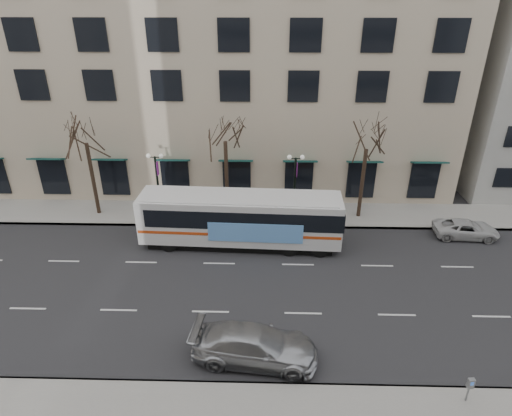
{
  "coord_description": "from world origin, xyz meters",
  "views": [
    {
      "loc": [
        2.93,
        -20.28,
        15.42
      ],
      "look_at": [
        2.35,
        2.27,
        4.0
      ],
      "focal_mm": 30.0,
      "sensor_mm": 36.0,
      "label": 1
    }
  ],
  "objects_px": {
    "silver_car": "(255,345)",
    "white_pickup": "(466,229)",
    "tree_far_right": "(368,136)",
    "lamp_post_right": "(295,185)",
    "city_bus": "(242,218)",
    "pay_station": "(470,385)",
    "tree_far_mid": "(225,128)",
    "tree_far_left": "(84,130)",
    "lamp_post_left": "(158,183)"
  },
  "relations": [
    {
      "from": "tree_far_left",
      "to": "pay_station",
      "type": "bearing_deg",
      "value": -37.7
    },
    {
      "from": "tree_far_left",
      "to": "pay_station",
      "type": "height_order",
      "value": "tree_far_left"
    },
    {
      "from": "tree_far_right",
      "to": "city_bus",
      "type": "relative_size",
      "value": 0.6
    },
    {
      "from": "lamp_post_right",
      "to": "white_pickup",
      "type": "distance_m",
      "value": 12.37
    },
    {
      "from": "city_bus",
      "to": "white_pickup",
      "type": "height_order",
      "value": "city_bus"
    },
    {
      "from": "lamp_post_left",
      "to": "city_bus",
      "type": "xyz_separation_m",
      "value": [
        6.32,
        -3.44,
        -0.97
      ]
    },
    {
      "from": "silver_car",
      "to": "white_pickup",
      "type": "height_order",
      "value": "silver_car"
    },
    {
      "from": "pay_station",
      "to": "lamp_post_left",
      "type": "bearing_deg",
      "value": 130.59
    },
    {
      "from": "tree_far_mid",
      "to": "silver_car",
      "type": "distance_m",
      "value": 15.77
    },
    {
      "from": "city_bus",
      "to": "silver_car",
      "type": "bearing_deg",
      "value": -81.11
    },
    {
      "from": "lamp_post_right",
      "to": "city_bus",
      "type": "distance_m",
      "value": 5.13
    },
    {
      "from": "tree_far_mid",
      "to": "lamp_post_right",
      "type": "relative_size",
      "value": 1.64
    },
    {
      "from": "tree_far_left",
      "to": "tree_far_right",
      "type": "xyz_separation_m",
      "value": [
        20.0,
        0.0,
        -0.28
      ]
    },
    {
      "from": "lamp_post_right",
      "to": "pay_station",
      "type": "distance_m",
      "value": 17.26
    },
    {
      "from": "lamp_post_right",
      "to": "tree_far_mid",
      "type": "bearing_deg",
      "value": 173.17
    },
    {
      "from": "lamp_post_right",
      "to": "silver_car",
      "type": "bearing_deg",
      "value": -100.36
    },
    {
      "from": "tree_far_left",
      "to": "silver_car",
      "type": "xyz_separation_m",
      "value": [
        12.5,
        -14.35,
        -5.85
      ]
    },
    {
      "from": "city_bus",
      "to": "pay_station",
      "type": "bearing_deg",
      "value": -48.74
    },
    {
      "from": "tree_far_mid",
      "to": "tree_far_right",
      "type": "relative_size",
      "value": 1.06
    },
    {
      "from": "tree_far_right",
      "to": "lamp_post_left",
      "type": "bearing_deg",
      "value": -177.71
    },
    {
      "from": "tree_far_right",
      "to": "lamp_post_right",
      "type": "relative_size",
      "value": 1.55
    },
    {
      "from": "lamp_post_right",
      "to": "city_bus",
      "type": "xyz_separation_m",
      "value": [
        -3.68,
        -3.44,
        -0.97
      ]
    },
    {
      "from": "tree_far_left",
      "to": "white_pickup",
      "type": "relative_size",
      "value": 1.9
    },
    {
      "from": "tree_far_right",
      "to": "pay_station",
      "type": "relative_size",
      "value": 6.52
    },
    {
      "from": "tree_far_left",
      "to": "lamp_post_right",
      "type": "height_order",
      "value": "tree_far_left"
    },
    {
      "from": "tree_far_right",
      "to": "lamp_post_left",
      "type": "xyz_separation_m",
      "value": [
        -14.99,
        -0.6,
        -3.48
      ]
    },
    {
      "from": "tree_far_mid",
      "to": "tree_far_right",
      "type": "bearing_deg",
      "value": -0.0
    },
    {
      "from": "tree_far_left",
      "to": "city_bus",
      "type": "relative_size",
      "value": 0.62
    },
    {
      "from": "pay_station",
      "to": "silver_car",
      "type": "bearing_deg",
      "value": 160.99
    },
    {
      "from": "tree_far_right",
      "to": "silver_car",
      "type": "distance_m",
      "value": 17.12
    },
    {
      "from": "lamp_post_right",
      "to": "city_bus",
      "type": "relative_size",
      "value": 0.39
    },
    {
      "from": "lamp_post_right",
      "to": "white_pickup",
      "type": "relative_size",
      "value": 1.19
    },
    {
      "from": "white_pickup",
      "to": "city_bus",
      "type": "bearing_deg",
      "value": 98.15
    },
    {
      "from": "lamp_post_left",
      "to": "pay_station",
      "type": "height_order",
      "value": "lamp_post_left"
    },
    {
      "from": "lamp_post_right",
      "to": "white_pickup",
      "type": "height_order",
      "value": "lamp_post_right"
    },
    {
      "from": "tree_far_left",
      "to": "lamp_post_right",
      "type": "relative_size",
      "value": 1.6
    },
    {
      "from": "tree_far_mid",
      "to": "white_pickup",
      "type": "distance_m",
      "value": 18.3
    },
    {
      "from": "tree_far_mid",
      "to": "white_pickup",
      "type": "height_order",
      "value": "tree_far_mid"
    },
    {
      "from": "tree_far_left",
      "to": "lamp_post_left",
      "type": "xyz_separation_m",
      "value": [
        5.01,
        -0.6,
        -3.75
      ]
    },
    {
      "from": "city_bus",
      "to": "silver_car",
      "type": "xyz_separation_m",
      "value": [
        1.17,
        -10.31,
        -1.13
      ]
    },
    {
      "from": "tree_far_right",
      "to": "white_pickup",
      "type": "bearing_deg",
      "value": -21.11
    },
    {
      "from": "tree_far_mid",
      "to": "lamp_post_right",
      "type": "height_order",
      "value": "tree_far_mid"
    },
    {
      "from": "white_pickup",
      "to": "lamp_post_left",
      "type": "bearing_deg",
      "value": 87.8
    },
    {
      "from": "tree_far_mid",
      "to": "pay_station",
      "type": "height_order",
      "value": "tree_far_mid"
    },
    {
      "from": "tree_far_mid",
      "to": "tree_far_right",
      "type": "distance_m",
      "value": 10.01
    },
    {
      "from": "lamp_post_left",
      "to": "pay_station",
      "type": "bearing_deg",
      "value": -44.21
    },
    {
      "from": "silver_car",
      "to": "pay_station",
      "type": "height_order",
      "value": "silver_car"
    },
    {
      "from": "city_bus",
      "to": "tree_far_left",
      "type": "bearing_deg",
      "value": 162.82
    },
    {
      "from": "silver_car",
      "to": "tree_far_right",
      "type": "bearing_deg",
      "value": -21.41
    },
    {
      "from": "tree_far_mid",
      "to": "pay_station",
      "type": "relative_size",
      "value": 6.92
    }
  ]
}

